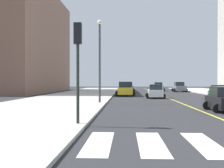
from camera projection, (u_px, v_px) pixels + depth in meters
sidewalk_kerb_west at (51, 104)px, 26.15m from camera, size 10.00×120.00×0.15m
lane_divider_paint at (160, 95)px, 45.53m from camera, size 0.16×80.00×0.01m
low_rise_brick_west at (14, 42)px, 56.56m from camera, size 16.00×32.00×19.65m
car_silver_second at (158, 87)px, 62.33m from camera, size 2.70×4.29×1.90m
car_blue_third at (128, 87)px, 55.71m from camera, size 2.79×4.47×1.99m
car_gray_fourth at (179, 87)px, 57.92m from camera, size 2.79×4.48×2.00m
car_white_fifth at (155, 92)px, 35.97m from camera, size 2.52×3.95×1.74m
car_yellow_sixth at (125, 89)px, 41.51m from camera, size 2.92×4.66×2.07m
car_green_seventh at (221, 93)px, 32.47m from camera, size 2.51×3.91×1.71m
traffic_light_far_corner at (78, 53)px, 13.43m from camera, size 0.36×0.41×4.73m
street_lamp at (100, 54)px, 26.91m from camera, size 0.44×0.44×7.77m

